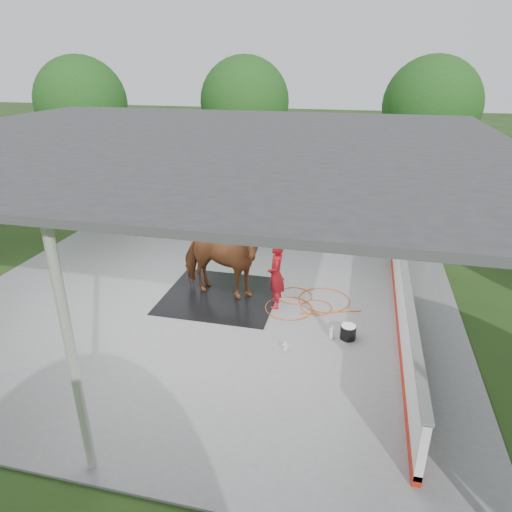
% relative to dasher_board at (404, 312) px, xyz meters
% --- Properties ---
extents(ground, '(100.00, 100.00, 0.00)m').
position_rel_dasher_board_xyz_m(ground, '(-4.60, 0.00, -0.59)').
color(ground, '#1E3814').
extents(concrete_slab, '(12.00, 10.00, 0.05)m').
position_rel_dasher_board_xyz_m(concrete_slab, '(-4.60, 0.00, -0.57)').
color(concrete_slab, slate).
rests_on(concrete_slab, ground).
extents(pavilion_structure, '(12.60, 10.60, 4.05)m').
position_rel_dasher_board_xyz_m(pavilion_structure, '(-4.60, -0.00, 3.37)').
color(pavilion_structure, beige).
rests_on(pavilion_structure, ground).
extents(dasher_board, '(0.16, 8.00, 1.15)m').
position_rel_dasher_board_xyz_m(dasher_board, '(0.00, 0.00, 0.00)').
color(dasher_board, '#A81C0E').
rests_on(dasher_board, concrete_slab).
extents(tree_belt, '(28.00, 28.00, 5.80)m').
position_rel_dasher_board_xyz_m(tree_belt, '(-4.30, 0.90, 3.20)').
color(tree_belt, '#382314').
rests_on(tree_belt, ground).
extents(rubber_mat, '(2.78, 2.61, 0.02)m').
position_rel_dasher_board_xyz_m(rubber_mat, '(-4.33, 0.76, -0.53)').
color(rubber_mat, black).
rests_on(rubber_mat, concrete_slab).
extents(horse, '(2.37, 1.36, 1.89)m').
position_rel_dasher_board_xyz_m(horse, '(-4.33, 0.76, 0.42)').
color(horse, brown).
rests_on(horse, rubber_mat).
extents(handler, '(0.50, 0.67, 1.66)m').
position_rel_dasher_board_xyz_m(handler, '(-2.89, 0.58, 0.29)').
color(handler, '#B6131D').
rests_on(handler, concrete_slab).
extents(wash_bucket, '(0.34, 0.34, 0.31)m').
position_rel_dasher_board_xyz_m(wash_bucket, '(-1.12, -0.45, -0.38)').
color(wash_bucket, black).
rests_on(wash_bucket, concrete_slab).
extents(soap_bottle_a, '(0.16, 0.16, 0.31)m').
position_rel_dasher_board_xyz_m(soap_bottle_a, '(-1.46, -0.52, -0.39)').
color(soap_bottle_a, silver).
rests_on(soap_bottle_a, concrete_slab).
extents(soap_bottle_b, '(0.13, 0.13, 0.20)m').
position_rel_dasher_board_xyz_m(soap_bottle_b, '(-2.36, -1.18, -0.44)').
color(soap_bottle_b, '#338CD8').
rests_on(soap_bottle_b, concrete_slab).
extents(hose_coil, '(2.27, 1.82, 0.02)m').
position_rel_dasher_board_xyz_m(hose_coil, '(-2.17, 0.90, -0.53)').
color(hose_coil, '#C1480D').
rests_on(hose_coil, concrete_slab).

